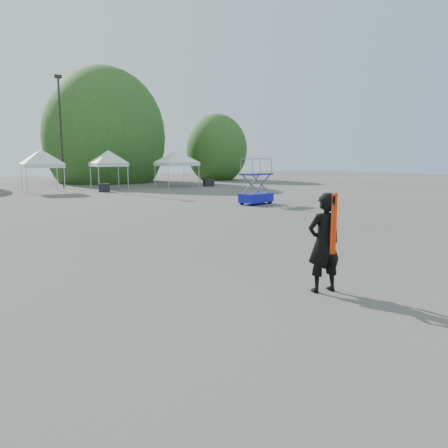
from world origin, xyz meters
TOP-DOWN VIEW (x-y plane):
  - ground at (0.00, 0.00)m, footprint 120.00×120.00m
  - light_pole_east at (3.00, 32.00)m, footprint 0.60×0.25m
  - tree_mid_e at (9.00, 39.00)m, footprint 5.12×5.12m
  - tree_far_e at (22.00, 37.00)m, footprint 3.84×3.84m
  - tent_e at (0.45, 27.08)m, footprint 4.06×4.06m
  - tent_f at (6.22, 28.99)m, footprint 3.87×3.87m
  - tent_g at (12.49, 28.41)m, footprint 4.63×4.63m
  - man at (0.91, -2.64)m, footprint 0.83×0.62m
  - scissor_lift at (9.61, 11.72)m, footprint 2.26×1.55m
  - crate_mid at (4.73, 25.54)m, footprint 1.00×0.87m
  - crate_east at (15.05, 26.84)m, footprint 0.94×0.75m

SIDE VIEW (x-z plane):
  - ground at x=0.00m, z-range 0.00..0.00m
  - crate_mid at x=4.73m, z-range 0.00..0.66m
  - crate_east at x=15.05m, z-range 0.00..0.69m
  - man at x=0.91m, z-range 0.00..2.06m
  - scissor_lift at x=9.61m, z-range 0.01..2.67m
  - tent_f at x=6.22m, z-range 1.12..5.00m
  - tent_e at x=0.45m, z-range 1.12..5.00m
  - tent_g at x=12.49m, z-range 1.12..5.00m
  - tree_far_e at x=22.00m, z-range 0.70..6.55m
  - tree_mid_e at x=9.00m, z-range 0.94..8.74m
  - light_pole_east at x=3.00m, z-range 0.62..10.42m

